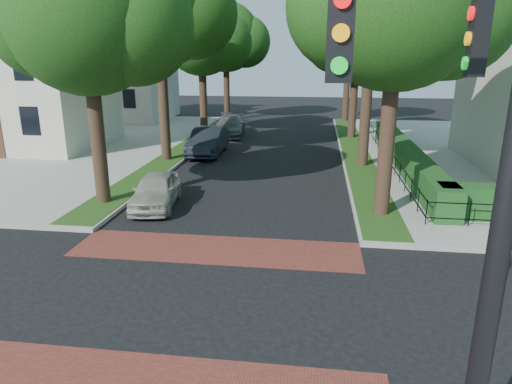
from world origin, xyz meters
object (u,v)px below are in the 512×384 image
parked_car_front (156,190)px  parked_car_middle (208,141)px  traffic_signal (486,160)px  parked_car_rear (230,126)px

parked_car_front → parked_car_middle: bearing=83.8°
traffic_signal → parked_car_front: size_ratio=2.00×
parked_car_front → parked_car_middle: (-0.30, 10.21, 0.15)m
parked_car_middle → parked_car_rear: parked_car_middle is taller
parked_car_middle → parked_car_rear: (0.00, 7.07, -0.07)m
parked_car_front → parked_car_middle: 10.21m
parked_car_front → parked_car_rear: (-0.30, 17.28, 0.08)m
traffic_signal → parked_car_rear: bearing=106.4°
traffic_signal → parked_car_middle: 23.63m
traffic_signal → parked_car_rear: traffic_signal is taller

